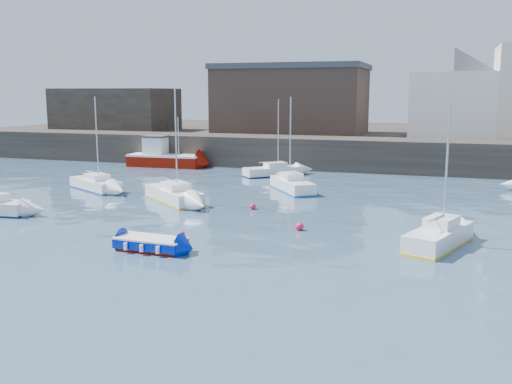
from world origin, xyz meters
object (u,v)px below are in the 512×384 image
(fishing_boat, at_px, (164,157))
(buoy_far, at_px, (253,209))
(sailboat_h, at_px, (273,171))
(buoy_near, at_px, (182,237))
(buoy_mid, at_px, (299,230))
(blue_dinghy, at_px, (151,243))
(sailboat_b, at_px, (174,194))
(sailboat_c, at_px, (439,236))
(sailboat_e, at_px, (96,184))
(sailboat_f, at_px, (292,185))

(fishing_boat, bearing_deg, buoy_far, -48.80)
(sailboat_h, xyz_separation_m, buoy_near, (1.75, -22.41, -0.44))
(fishing_boat, bearing_deg, buoy_mid, -48.50)
(sailboat_h, bearing_deg, blue_dinghy, -86.65)
(fishing_boat, bearing_deg, blue_dinghy, -63.85)
(buoy_near, distance_m, buoy_mid, 6.34)
(sailboat_b, distance_m, sailboat_c, 18.40)
(sailboat_e, relative_size, sailboat_h, 1.04)
(sailboat_e, distance_m, buoy_near, 16.69)
(sailboat_c, height_order, buoy_far, sailboat_c)
(blue_dinghy, bearing_deg, fishing_boat, 116.15)
(sailboat_c, bearing_deg, sailboat_h, 125.32)
(sailboat_b, relative_size, buoy_far, 19.89)
(fishing_boat, distance_m, sailboat_f, 18.89)
(buoy_far, bearing_deg, buoy_mid, -47.37)
(sailboat_b, height_order, sailboat_c, sailboat_b)
(sailboat_b, height_order, buoy_far, sailboat_b)
(sailboat_c, xyz_separation_m, sailboat_e, (-25.03, 8.86, -0.06))
(sailboat_c, bearing_deg, sailboat_e, 160.51)
(blue_dinghy, xyz_separation_m, buoy_mid, (5.66, 6.11, -0.36))
(sailboat_f, relative_size, sailboat_h, 1.04)
(blue_dinghy, relative_size, buoy_far, 8.93)
(fishing_boat, height_order, sailboat_f, sailboat_f)
(sailboat_c, relative_size, buoy_far, 17.68)
(blue_dinghy, relative_size, buoy_mid, 7.68)
(sailboat_b, bearing_deg, sailboat_h, 77.97)
(buoy_mid, bearing_deg, buoy_far, 132.63)
(blue_dinghy, height_order, sailboat_e, sailboat_e)
(blue_dinghy, distance_m, buoy_far, 10.76)
(sailboat_b, bearing_deg, blue_dinghy, -68.83)
(fishing_boat, height_order, sailboat_b, sailboat_b)
(buoy_far, bearing_deg, fishing_boat, 131.20)
(sailboat_h, relative_size, buoy_mid, 15.11)
(buoy_near, height_order, buoy_mid, buoy_mid)
(blue_dinghy, distance_m, sailboat_b, 12.21)
(blue_dinghy, xyz_separation_m, sailboat_b, (-4.41, 11.38, 0.14))
(blue_dinghy, height_order, buoy_far, blue_dinghy)
(buoy_near, relative_size, buoy_far, 0.90)
(sailboat_f, relative_size, buoy_mid, 15.67)
(fishing_boat, relative_size, sailboat_c, 1.11)
(sailboat_e, xyz_separation_m, buoy_far, (13.67, -3.18, -0.46))
(sailboat_h, height_order, buoy_mid, sailboat_h)
(sailboat_b, height_order, buoy_mid, sailboat_b)
(fishing_boat, relative_size, sailboat_b, 0.99)
(blue_dinghy, distance_m, sailboat_f, 18.12)
(buoy_mid, bearing_deg, sailboat_c, -9.04)
(sailboat_h, relative_size, buoy_near, 19.63)
(sailboat_b, bearing_deg, buoy_mid, -27.65)
(sailboat_b, xyz_separation_m, buoy_near, (4.69, -8.63, -0.50))
(sailboat_b, height_order, sailboat_e, sailboat_b)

